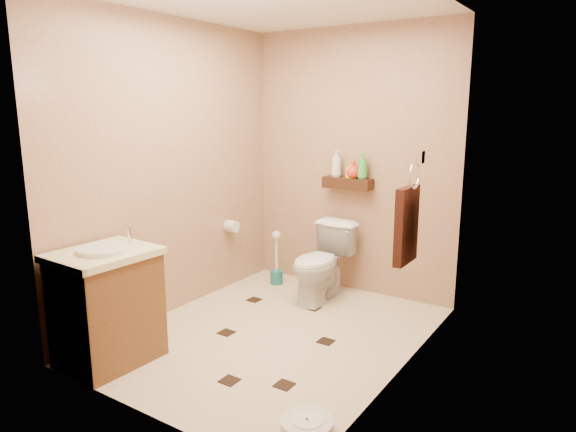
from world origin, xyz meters
The scene contains 17 objects.
ground centered at (0.00, 0.00, 0.00)m, with size 2.50×2.50×0.00m, color beige.
wall_back centered at (0.00, 1.25, 1.20)m, with size 2.00×0.04×2.40m, color #AA7C61.
wall_front centered at (0.00, -1.25, 1.20)m, with size 2.00×0.04×2.40m, color #AA7C61.
wall_left centered at (-1.00, 0.00, 1.20)m, with size 0.04×2.50×2.40m, color #AA7C61.
wall_right centered at (1.00, 0.00, 1.20)m, with size 0.04×2.50×2.40m, color #AA7C61.
wall_shelf centered at (0.00, 1.17, 1.02)m, with size 0.46×0.14×0.10m, color #3A1E10.
floor_accents centered at (0.02, -0.05, 0.00)m, with size 1.14×1.43×0.01m.
toilet centered at (-0.07, 0.83, 0.34)m, with size 0.38×0.67×0.69m, color white.
vanity centered at (-0.70, -0.95, 0.40)m, with size 0.55×0.65×0.90m.
bathroom_scale centered at (0.82, -0.87, 0.03)m, with size 0.31×0.31×0.06m.
toilet_brush centered at (-0.64, 0.96, 0.19)m, with size 0.12×0.12×0.53m.
towel_ring centered at (0.91, 0.25, 0.95)m, with size 0.12×0.30×0.76m.
toilet_paper centered at (-0.94, 0.65, 0.60)m, with size 0.12×0.11×0.12m.
bottle_a centered at (-0.12, 1.17, 1.19)m, with size 0.10×0.10×0.25m, color silver.
bottle_b centered at (0.03, 1.17, 1.15)m, with size 0.07×0.07×0.15m, color gold.
bottle_c centered at (0.06, 1.17, 1.15)m, with size 0.12×0.12×0.16m, color red.
bottle_d centered at (0.15, 1.17, 1.19)m, with size 0.09×0.09×0.23m, color green.
Camera 1 is at (2.09, -2.98, 1.69)m, focal length 32.00 mm.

